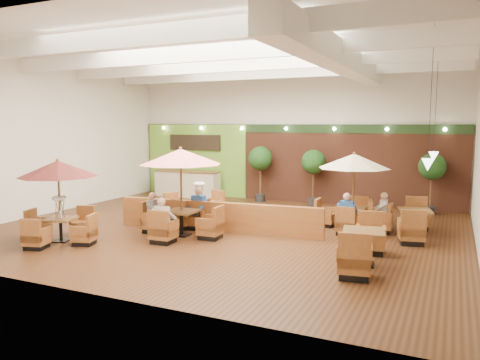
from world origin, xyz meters
The scene contains 17 objects.
room centered at (0.25, 1.22, 3.63)m, with size 14.04×14.00×5.52m.
service_counter centered at (-4.40, 5.10, 0.58)m, with size 3.00×0.75×1.18m.
booth_divider centered at (-0.09, -0.30, 0.45)m, with size 6.48×0.18×0.90m, color brown.
table_0 centered at (-3.45, -3.23, 1.58)m, with size 2.37×2.37×2.31m.
table_1 centered at (-0.78, -1.24, 1.77)m, with size 2.54×2.54×2.59m.
table_2 centered at (3.58, 1.73, 1.65)m, with size 2.32×2.32×2.40m.
table_3 centered at (-1.43, 0.56, 0.45)m, with size 1.84×2.62×1.51m.
table_4 centered at (4.54, -1.92, 0.40)m, with size 1.07×2.85×1.04m.
table_5 centered at (5.11, 1.51, 0.37)m, with size 1.91×2.76×0.99m.
topiary_0 centered at (-0.98, 5.30, 1.73)m, with size 1.00×1.00×2.32m.
topiary_1 centered at (1.30, 5.30, 1.66)m, with size 0.96×0.96×2.23m.
topiary_2 centered at (5.65, 5.30, 1.64)m, with size 0.95×0.95×2.20m.
diner_0 centered at (-0.78, -2.18, 0.76)m, with size 0.40×0.33×0.81m.
diner_1 centered at (-0.78, -0.29, 0.77)m, with size 0.40×0.32×0.83m.
diner_2 centered at (-1.72, -1.24, 0.74)m, with size 0.34×0.40×0.76m.
diner_3 centered at (3.58, 0.86, 0.76)m, with size 0.39×0.31×0.80m.
diner_4 centered at (4.45, 1.73, 0.74)m, with size 0.31×0.38×0.75m.
Camera 1 is at (6.35, -12.66, 3.25)m, focal length 35.00 mm.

